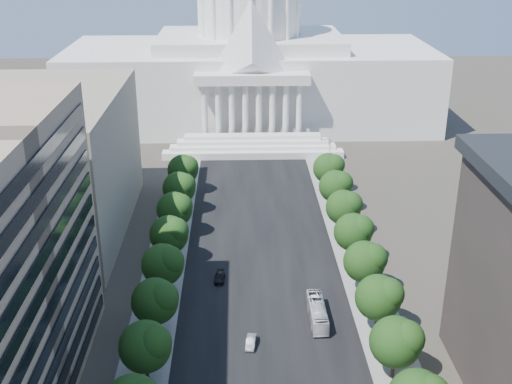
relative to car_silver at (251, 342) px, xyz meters
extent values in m
cube|color=black|center=(2.70, 33.75, -0.67)|extent=(30.00, 260.00, 0.01)
cube|color=gray|center=(-16.30, 33.75, -0.67)|extent=(8.00, 260.00, 0.02)
cube|color=gray|center=(21.70, 33.75, -0.67)|extent=(8.00, 260.00, 0.02)
cube|color=white|center=(2.70, 128.75, 11.83)|extent=(120.00, 50.00, 25.00)
cube|color=white|center=(2.70, 128.75, 26.33)|extent=(60.00, 40.00, 4.00)
cube|color=white|center=(2.70, 101.75, 19.83)|extent=(34.00, 8.00, 3.00)
cylinder|color=white|center=(2.70, 128.75, 36.33)|extent=(32.00, 32.00, 16.00)
cube|color=gray|center=(-45.30, 43.75, 14.33)|extent=(38.00, 52.00, 30.00)
cylinder|color=#33261C|center=(-15.30, -8.25, 0.80)|extent=(0.56, 0.56, 2.94)
sphere|color=black|center=(-15.30, -8.25, 5.50)|extent=(7.60, 7.60, 7.60)
sphere|color=black|center=(-13.97, -9.01, 6.64)|extent=(5.32, 5.32, 5.32)
cylinder|color=#33261C|center=(-15.30, 3.75, 0.80)|extent=(0.56, 0.56, 2.94)
sphere|color=black|center=(-15.30, 3.75, 5.50)|extent=(7.60, 7.60, 7.60)
sphere|color=black|center=(-13.97, 2.99, 6.64)|extent=(5.32, 5.32, 5.32)
cylinder|color=#33261C|center=(-15.30, 15.75, 0.80)|extent=(0.56, 0.56, 2.94)
sphere|color=black|center=(-15.30, 15.75, 5.50)|extent=(7.60, 7.60, 7.60)
sphere|color=black|center=(-13.97, 14.99, 6.64)|extent=(5.32, 5.32, 5.32)
cylinder|color=#33261C|center=(-15.30, 27.75, 0.80)|extent=(0.56, 0.56, 2.94)
sphere|color=black|center=(-15.30, 27.75, 5.50)|extent=(7.60, 7.60, 7.60)
sphere|color=black|center=(-13.97, 26.99, 6.64)|extent=(5.32, 5.32, 5.32)
cylinder|color=#33261C|center=(-15.30, 39.75, 0.80)|extent=(0.56, 0.56, 2.94)
sphere|color=black|center=(-15.30, 39.75, 5.50)|extent=(7.60, 7.60, 7.60)
sphere|color=black|center=(-13.97, 38.99, 6.64)|extent=(5.32, 5.32, 5.32)
cylinder|color=#33261C|center=(-15.30, 51.75, 0.80)|extent=(0.56, 0.56, 2.94)
sphere|color=black|center=(-15.30, 51.75, 5.50)|extent=(7.60, 7.60, 7.60)
sphere|color=black|center=(-13.97, 50.99, 6.64)|extent=(5.32, 5.32, 5.32)
cylinder|color=#33261C|center=(-15.30, 63.75, 0.80)|extent=(0.56, 0.56, 2.94)
sphere|color=black|center=(-15.30, 63.75, 5.50)|extent=(7.60, 7.60, 7.60)
sphere|color=black|center=(-13.97, 62.99, 6.64)|extent=(5.32, 5.32, 5.32)
cylinder|color=#33261C|center=(20.70, -8.25, 0.80)|extent=(0.56, 0.56, 2.94)
sphere|color=black|center=(20.70, -8.25, 5.50)|extent=(7.60, 7.60, 7.60)
sphere|color=black|center=(22.03, -9.01, 6.64)|extent=(5.32, 5.32, 5.32)
cylinder|color=#33261C|center=(20.70, 3.75, 0.80)|extent=(0.56, 0.56, 2.94)
sphere|color=black|center=(20.70, 3.75, 5.50)|extent=(7.60, 7.60, 7.60)
sphere|color=black|center=(22.03, 2.99, 6.64)|extent=(5.32, 5.32, 5.32)
cylinder|color=#33261C|center=(20.70, 15.75, 0.80)|extent=(0.56, 0.56, 2.94)
sphere|color=black|center=(20.70, 15.75, 5.50)|extent=(7.60, 7.60, 7.60)
sphere|color=black|center=(22.03, 14.99, 6.64)|extent=(5.32, 5.32, 5.32)
cylinder|color=#33261C|center=(20.70, 27.75, 0.80)|extent=(0.56, 0.56, 2.94)
sphere|color=black|center=(20.70, 27.75, 5.50)|extent=(7.60, 7.60, 7.60)
sphere|color=black|center=(22.03, 26.99, 6.64)|extent=(5.32, 5.32, 5.32)
cylinder|color=#33261C|center=(20.70, 39.75, 0.80)|extent=(0.56, 0.56, 2.94)
sphere|color=black|center=(20.70, 39.75, 5.50)|extent=(7.60, 7.60, 7.60)
sphere|color=black|center=(22.03, 38.99, 6.64)|extent=(5.32, 5.32, 5.32)
cylinder|color=#33261C|center=(20.70, 51.75, 0.80)|extent=(0.56, 0.56, 2.94)
sphere|color=black|center=(20.70, 51.75, 5.50)|extent=(7.60, 7.60, 7.60)
sphere|color=black|center=(22.03, 50.99, 6.64)|extent=(5.32, 5.32, 5.32)
cylinder|color=#33261C|center=(20.70, 63.75, 0.80)|extent=(0.56, 0.56, 2.94)
sphere|color=black|center=(20.70, 63.75, 5.50)|extent=(7.60, 7.60, 7.60)
sphere|color=black|center=(22.03, 62.99, 6.64)|extent=(5.32, 5.32, 5.32)
cylinder|color=gray|center=(23.20, 3.75, 3.83)|extent=(0.18, 0.18, 9.00)
cylinder|color=gray|center=(22.00, 3.75, 8.13)|extent=(2.40, 0.14, 0.14)
sphere|color=gray|center=(20.90, 3.75, 8.03)|extent=(0.44, 0.44, 0.44)
cylinder|color=gray|center=(23.20, 28.75, 3.83)|extent=(0.18, 0.18, 9.00)
cylinder|color=gray|center=(22.00, 28.75, 8.13)|extent=(2.40, 0.14, 0.14)
sphere|color=gray|center=(20.90, 28.75, 8.03)|extent=(0.44, 0.44, 0.44)
cylinder|color=gray|center=(23.20, 53.75, 3.83)|extent=(0.18, 0.18, 9.00)
cylinder|color=gray|center=(22.00, 53.75, 8.13)|extent=(2.40, 0.14, 0.14)
sphere|color=gray|center=(20.90, 53.75, 8.03)|extent=(0.44, 0.44, 0.44)
cylinder|color=gray|center=(23.20, 78.75, 3.83)|extent=(0.18, 0.18, 9.00)
cylinder|color=gray|center=(22.00, 78.75, 8.13)|extent=(2.40, 0.14, 0.14)
sphere|color=gray|center=(20.90, 78.75, 8.03)|extent=(0.44, 0.44, 0.44)
imported|color=#9B9EA2|center=(0.00, 0.00, 0.00)|extent=(1.96, 4.25, 1.35)
imported|color=black|center=(-5.40, 20.43, -0.03)|extent=(2.13, 4.57, 1.29)
imported|color=silver|center=(11.36, 6.86, 0.86)|extent=(2.65, 11.06, 3.08)
camera|label=1|loc=(-1.78, -84.73, 60.92)|focal=45.00mm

